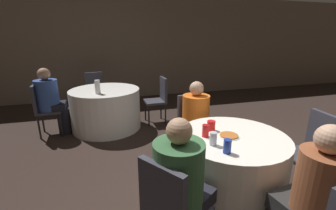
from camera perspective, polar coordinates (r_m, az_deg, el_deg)
ground_plane at (r=2.73m, az=17.02°, el=-22.31°), size 16.00×16.00×0.00m
wall_back at (r=6.61m, az=-5.03°, el=14.31°), size 16.00×0.06×2.80m
table_near at (r=2.50m, az=15.31°, el=-15.48°), size 1.10×1.10×0.76m
table_far at (r=4.43m, az=-15.44°, el=-0.95°), size 1.28×1.28×0.76m
chair_near_southwest at (r=1.72m, az=0.46°, el=-24.43°), size 0.55×0.55×0.92m
chair_near_north at (r=3.18m, az=6.24°, el=-4.19°), size 0.41×0.42×0.92m
chair_near_east at (r=2.94m, az=32.99°, el=-8.77°), size 0.44×0.44×0.92m
chair_far_west at (r=4.46m, az=-29.21°, el=-0.07°), size 0.42×0.42×0.92m
chair_far_north at (r=5.39m, az=-17.95°, el=3.90°), size 0.47×0.47×0.92m
chair_far_east at (r=4.53m, az=-2.19°, el=2.34°), size 0.41×0.41×0.92m
person_green_jacket at (r=1.78m, az=3.93°, el=-20.41°), size 0.50×0.47×1.19m
person_floral_shirt at (r=1.95m, az=31.38°, el=-20.17°), size 0.34×0.49×1.19m
person_orange_shirt at (r=3.03m, az=7.49°, el=-4.58°), size 0.36×0.52×1.14m
person_blue_shirt at (r=4.42m, az=-27.37°, el=0.94°), size 0.52×0.37×1.20m
pizza_plate_near at (r=2.29m, az=15.20°, el=-7.52°), size 0.21×0.21×0.02m
soda_can_silver at (r=2.07m, az=11.42°, el=-8.38°), size 0.07×0.07×0.12m
soda_can_red at (r=2.22m, az=9.51°, el=-6.47°), size 0.07×0.07×0.12m
soda_can_blue at (r=1.96m, az=14.82°, el=-10.11°), size 0.07×0.07×0.12m
cup_near at (r=2.38m, az=10.90°, el=-5.16°), size 0.08×0.08×0.10m
bottle_far at (r=4.01m, az=-17.48°, el=4.40°), size 0.09×0.09×0.24m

